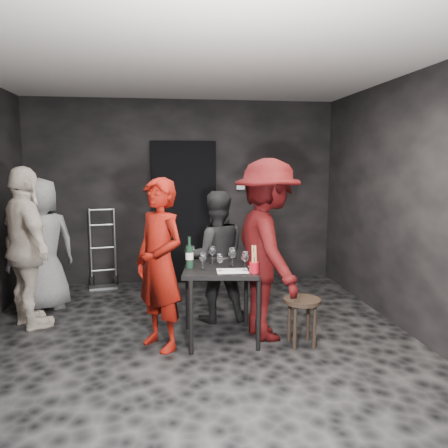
{
  "coord_description": "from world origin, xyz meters",
  "views": [
    {
      "loc": [
        -0.27,
        -4.01,
        1.78
      ],
      "look_at": [
        0.31,
        0.25,
        1.18
      ],
      "focal_mm": 35.0,
      "sensor_mm": 36.0,
      "label": 1
    }
  ],
  "objects": [
    {
      "name": "floor",
      "position": [
        0.0,
        0.0,
        0.0
      ],
      "size": [
        4.5,
        5.0,
        0.02
      ],
      "primitive_type": "cube",
      "color": "black",
      "rests_on": "ground"
    },
    {
      "name": "ceiling",
      "position": [
        0.0,
        0.0,
        2.7
      ],
      "size": [
        4.5,
        5.0,
        0.02
      ],
      "primitive_type": "cube",
      "color": "silver",
      "rests_on": "ground"
    },
    {
      "name": "wall_back",
      "position": [
        0.0,
        2.5,
        1.35
      ],
      "size": [
        4.5,
        0.04,
        2.7
      ],
      "primitive_type": "cube",
      "color": "black",
      "rests_on": "ground"
    },
    {
      "name": "wall_front",
      "position": [
        0.0,
        -2.5,
        1.35
      ],
      "size": [
        4.5,
        0.04,
        2.7
      ],
      "primitive_type": "cube",
      "color": "black",
      "rests_on": "ground"
    },
    {
      "name": "wall_right",
      "position": [
        2.25,
        0.0,
        1.35
      ],
      "size": [
        0.04,
        5.0,
        2.7
      ],
      "primitive_type": "cube",
      "color": "black",
      "rests_on": "ground"
    },
    {
      "name": "doorway",
      "position": [
        0.0,
        2.44,
        1.05
      ],
      "size": [
        0.95,
        0.1,
        2.1
      ],
      "primitive_type": "cube",
      "color": "black",
      "rests_on": "ground"
    },
    {
      "name": "wallbox_upper",
      "position": [
        0.85,
        2.45,
        1.45
      ],
      "size": [
        0.12,
        0.06,
        0.12
      ],
      "primitive_type": "cube",
      "color": "#B7B7B2",
      "rests_on": "wall_back"
    },
    {
      "name": "wallbox_lower",
      "position": [
        1.05,
        2.45,
        1.4
      ],
      "size": [
        0.1,
        0.06,
        0.14
      ],
      "primitive_type": "cube",
      "color": "#B7B7B2",
      "rests_on": "wall_back"
    },
    {
      "name": "hand_truck",
      "position": [
        -1.18,
        2.32,
        0.21
      ],
      "size": [
        0.38,
        0.33,
        1.14
      ],
      "rotation": [
        0.0,
        0.0,
        0.17
      ],
      "color": "#B2B2B7",
      "rests_on": "floor"
    },
    {
      "name": "tasting_table",
      "position": [
        0.27,
        0.21,
        0.65
      ],
      "size": [
        0.72,
        0.72,
        0.75
      ],
      "rotation": [
        0.0,
        0.0,
        -0.14
      ],
      "color": "black",
      "rests_on": "floor"
    },
    {
      "name": "stool",
      "position": [
        1.04,
        -0.04,
        0.38
      ],
      "size": [
        0.36,
        0.36,
        0.47
      ],
      "rotation": [
        0.0,
        0.0,
        0.0
      ],
      "color": "black",
      "rests_on": "floor"
    },
    {
      "name": "server_red",
      "position": [
        -0.33,
        0.1,
        0.91
      ],
      "size": [
        0.75,
        0.79,
        1.81
      ],
      "primitive_type": "imported",
      "rotation": [
        0.0,
        0.0,
        -0.89
      ],
      "color": "maroon",
      "rests_on": "floor"
    },
    {
      "name": "woman_black",
      "position": [
        0.28,
        0.78,
        0.73
      ],
      "size": [
        0.72,
        0.41,
        1.46
      ],
      "primitive_type": "imported",
      "rotation": [
        0.0,
        0.0,
        3.17
      ],
      "color": "black",
      "rests_on": "floor"
    },
    {
      "name": "man_maroon",
      "position": [
        0.74,
        0.22,
        1.12
      ],
      "size": [
        0.86,
        1.52,
        2.23
      ],
      "primitive_type": "imported",
      "rotation": [
        0.0,
        0.0,
        1.71
      ],
      "color": "#360607",
      "rests_on": "floor"
    },
    {
      "name": "bystander_cream",
      "position": [
        -1.75,
        0.81,
        1.02
      ],
      "size": [
        1.18,
        1.31,
        2.05
      ],
      "primitive_type": "imported",
      "rotation": [
        0.0,
        0.0,
        2.21
      ],
      "color": "beige",
      "rests_on": "floor"
    },
    {
      "name": "bystander_grey",
      "position": [
        -1.75,
        1.39,
        0.87
      ],
      "size": [
        0.96,
        0.84,
        1.73
      ],
      "primitive_type": "imported",
      "rotation": [
        0.0,
        0.0,
        3.7
      ],
      "color": "slate",
      "rests_on": "floor"
    },
    {
      "name": "tasting_mat",
      "position": [
        0.36,
        0.04,
        0.75
      ],
      "size": [
        0.31,
        0.22,
        0.0
      ],
      "primitive_type": "cube",
      "rotation": [
        0.0,
        0.0,
        -0.05
      ],
      "color": "white",
      "rests_on": "tasting_table"
    },
    {
      "name": "wine_glass_a",
      "position": [
        0.08,
        0.14,
        0.84
      ],
      "size": [
        0.07,
        0.07,
        0.18
      ],
      "primitive_type": null,
      "rotation": [
        0.0,
        0.0,
        0.02
      ],
      "color": "white",
      "rests_on": "tasting_table"
    },
    {
      "name": "wine_glass_b",
      "position": [
        -0.01,
        0.34,
        0.86
      ],
      "size": [
        0.1,
        0.1,
        0.22
      ],
      "primitive_type": null,
      "rotation": [
        0.0,
        0.0,
        0.3
      ],
      "color": "white",
      "rests_on": "tasting_table"
    },
    {
      "name": "wine_glass_c",
      "position": [
        0.2,
        0.38,
        0.85
      ],
      "size": [
        0.09,
        0.09,
        0.2
      ],
      "primitive_type": null,
      "rotation": [
        0.0,
        0.0,
        -0.26
      ],
      "color": "white",
      "rests_on": "tasting_table"
    },
    {
      "name": "wine_glass_d",
      "position": [
        0.24,
        0.05,
        0.84
      ],
      "size": [
        0.08,
        0.08,
        0.18
      ],
      "primitive_type": null,
      "rotation": [
        0.0,
        0.0,
        0.22
      ],
      "color": "white",
      "rests_on": "tasting_table"
    },
    {
      "name": "wine_glass_e",
      "position": [
        0.48,
        0.04,
        0.85
      ],
      "size": [
        0.09,
        0.09,
        0.21
      ],
      "primitive_type": null,
      "rotation": [
        0.0,
        0.0,
        0.22
      ],
      "color": "white",
      "rests_on": "tasting_table"
    },
    {
      "name": "wine_glass_f",
      "position": [
        0.38,
        0.2,
        0.86
      ],
      "size": [
        0.11,
        0.11,
        0.22
      ],
      "primitive_type": null,
      "rotation": [
        0.0,
        0.0,
        -0.4
      ],
      "color": "white",
      "rests_on": "tasting_table"
    },
    {
      "name": "wine_bottle",
      "position": [
        -0.04,
        0.23,
        0.87
      ],
      "size": [
        0.08,
        0.08,
        0.31
      ],
      "rotation": [
        0.0,
        0.0,
        0.1
      ],
      "color": "black",
      "rests_on": "tasting_table"
    },
    {
      "name": "breadstick_cup",
      "position": [
        0.56,
        -0.05,
        0.88
      ],
      "size": [
        0.09,
        0.09,
        0.28
      ],
      "rotation": [
        0.0,
        0.0,
        0.42
      ],
      "color": "#A90C1A",
      "rests_on": "tasting_table"
    },
    {
      "name": "reserved_card",
      "position": [
        0.58,
        0.13,
        0.8
      ],
      "size": [
        0.12,
        0.16,
        0.11
      ],
      "primitive_type": null,
      "rotation": [
        0.0,
        0.0,
        0.24
      ],
      "color": "white",
      "rests_on": "tasting_table"
    }
  ]
}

